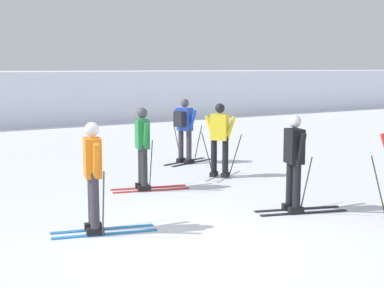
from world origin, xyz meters
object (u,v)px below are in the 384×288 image
(skier_yellow, at_px, (220,138))
(skier_blue, at_px, (184,127))
(skier_orange, at_px, (93,174))
(skier_green, at_px, (143,146))
(skier_black, at_px, (294,161))

(skier_yellow, distance_m, skier_blue, 2.08)
(skier_yellow, xyz_separation_m, skier_orange, (-4.13, -2.54, 0.00))
(skier_yellow, distance_m, skier_orange, 4.85)
(skier_green, height_order, skier_blue, same)
(skier_yellow, xyz_separation_m, skier_blue, (0.31, 2.06, 0.04))
(skier_yellow, height_order, skier_orange, same)
(skier_blue, bearing_deg, skier_green, -136.30)
(skier_orange, height_order, skier_green, same)
(skier_black, relative_size, skier_orange, 1.00)
(skier_green, bearing_deg, skier_black, -64.81)
(skier_yellow, bearing_deg, skier_blue, 81.50)
(skier_black, height_order, skier_yellow, same)
(skier_black, height_order, skier_green, same)
(skier_black, bearing_deg, skier_yellow, 77.83)
(skier_black, relative_size, skier_blue, 1.00)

